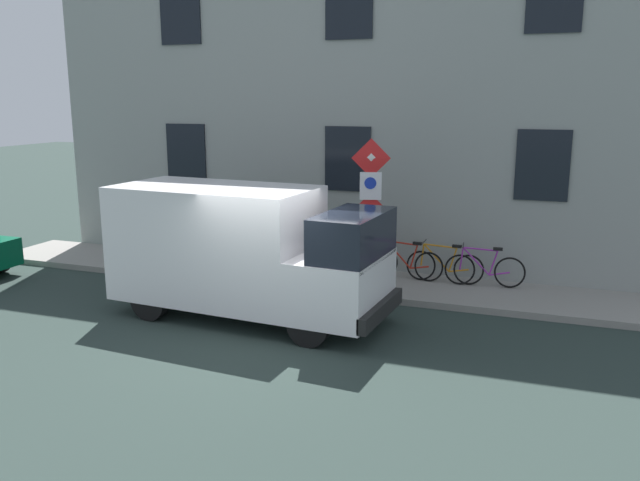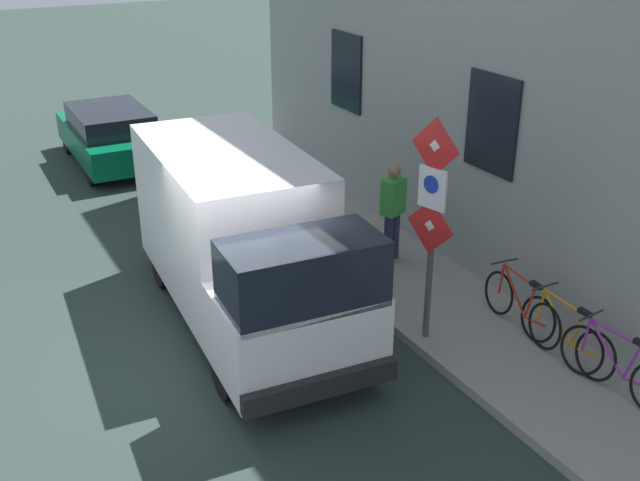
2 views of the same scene
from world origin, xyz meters
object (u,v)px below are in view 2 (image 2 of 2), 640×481
at_px(bicycle_purple, 617,366).
at_px(litter_bin, 348,245).
at_px(parked_hatchback, 110,134).
at_px(delivery_van, 243,237).
at_px(pedestrian, 393,209).
at_px(bicycle_orange, 566,334).
at_px(sign_post_stacked, 432,207).
at_px(bicycle_red, 521,306).

height_order(bicycle_purple, litter_bin, litter_bin).
height_order(parked_hatchback, litter_bin, parked_hatchback).
bearing_deg(parked_hatchback, litter_bin, -165.62).
height_order(delivery_van, parked_hatchback, delivery_van).
distance_m(pedestrian, litter_bin, 0.99).
relative_size(delivery_van, bicycle_orange, 3.19).
distance_m(bicycle_purple, bicycle_orange, 0.86).
xyz_separation_m(sign_post_stacked, bicycle_red, (1.34, -0.48, -1.61)).
height_order(parked_hatchback, bicycle_red, parked_hatchback).
xyz_separation_m(sign_post_stacked, litter_bin, (0.15, 2.35, -1.54)).
height_order(bicycle_orange, litter_bin, litter_bin).
xyz_separation_m(parked_hatchback, litter_bin, (1.90, -7.87, -0.14)).
relative_size(parked_hatchback, bicycle_orange, 2.35).
relative_size(bicycle_purple, pedestrian, 1.00).
relative_size(sign_post_stacked, litter_bin, 3.42).
relative_size(bicycle_red, pedestrian, 1.00).
xyz_separation_m(parked_hatchback, bicycle_purple, (3.09, -12.43, -0.22)).
bearing_deg(bicycle_purple, bicycle_orange, -6.04).
bearing_deg(sign_post_stacked, bicycle_orange, -45.04).
bearing_deg(bicycle_red, bicycle_orange, -174.99).
bearing_deg(pedestrian, delivery_van, 77.57).
height_order(delivery_van, bicycle_orange, delivery_van).
distance_m(bicycle_purple, litter_bin, 4.71).
height_order(delivery_van, bicycle_red, delivery_van).
relative_size(sign_post_stacked, pedestrian, 1.79).
distance_m(parked_hatchback, bicycle_purple, 12.81).
xyz_separation_m(parked_hatchback, bicycle_red, (3.10, -10.70, -0.22)).
bearing_deg(litter_bin, delivery_van, -168.71).
height_order(bicycle_purple, pedestrian, pedestrian).
height_order(bicycle_red, pedestrian, pedestrian).
bearing_deg(bicycle_orange, parked_hatchback, 15.72).
xyz_separation_m(bicycle_purple, litter_bin, (-1.19, 4.55, 0.08)).
bearing_deg(pedestrian, bicycle_red, 166.30).
bearing_deg(sign_post_stacked, bicycle_red, -19.62).
height_order(sign_post_stacked, delivery_van, sign_post_stacked).
bearing_deg(bicycle_red, sign_post_stacked, 75.42).
distance_m(sign_post_stacked, litter_bin, 2.81).
xyz_separation_m(delivery_van, bicycle_purple, (3.24, -4.15, -0.82)).
bearing_deg(bicycle_orange, litter_bin, 18.66).
bearing_deg(delivery_van, parked_hatchback, -176.86).
distance_m(parked_hatchback, bicycle_orange, 11.97).
height_order(parked_hatchback, pedestrian, pedestrian).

